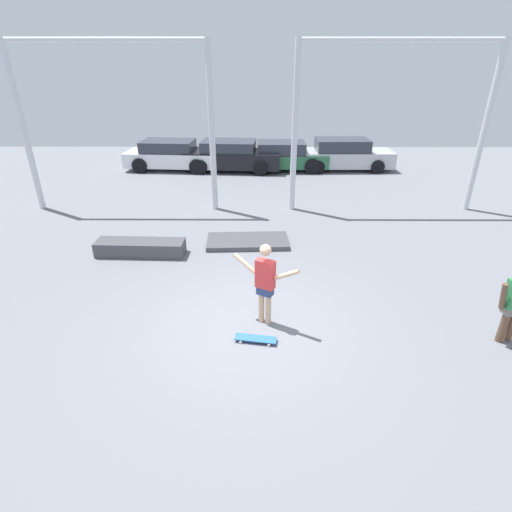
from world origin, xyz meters
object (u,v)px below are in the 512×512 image
Objects in this scene: grind_box at (141,248)px; parked_car_white at (172,155)px; parked_car_silver at (344,155)px; skateboard at (256,339)px; parked_car_green at (283,156)px; skateboarder at (265,280)px; manual_pad at (248,241)px; parked_car_black at (232,156)px.

grind_box is 0.53× the size of parked_car_white.
parked_car_white is at bearing 179.55° from parked_car_silver.
parked_car_green is (1.22, 12.97, 0.57)m from skateboard.
skateboarder reaches higher than grind_box.
parked_car_silver is at bearing 63.29° from manual_pad.
parked_car_black is 5.31m from parked_car_silver.
parked_car_green is 0.90× the size of parked_car_silver.
skateboard is 12.96m from parked_car_black.
grind_box is (-3.13, 3.70, 0.13)m from skateboard.
manual_pad is 0.52× the size of parked_car_silver.
skateboard is 4.43m from manual_pad.
parked_car_black is (-0.95, 8.46, 0.60)m from manual_pad.
skateboard is 13.73m from parked_car_silver.
parked_car_green is (1.04, 12.34, -0.33)m from skateboarder.
skateboard is 0.18× the size of parked_car_white.
skateboarder is 13.06m from parked_car_silver.
parked_car_white is 5.30m from parked_car_green.
parked_car_white reaches higher than grind_box.
skateboard is at bearing -108.03° from parked_car_silver.
grind_box is at bearing -128.22° from parked_car_silver.
manual_pad is 9.72m from parked_car_silver.
skateboard is 4.84m from grind_box.
skateboarder is 0.39× the size of parked_car_silver.
parked_car_green is at bearing 80.20° from manual_pad.
parked_car_silver is (3.92, 12.46, -0.29)m from skateboarder.
manual_pad is at bearing -117.35° from parked_car_silver.
grind_box is at bearing -97.39° from parked_car_black.
parked_car_green is at bearing 64.91° from grind_box.
manual_pad is at bearing -100.23° from parked_car_green.
skateboard is 13.70m from parked_car_white.
skateboard is 0.34× the size of grind_box.
parked_car_white is at bearing 95.85° from grind_box.
parked_car_silver reaches higher than grind_box.
skateboard is at bearing -80.24° from parked_car_black.
parked_car_silver reaches higher than parked_car_green.
manual_pad is at bearing 14.23° from grind_box.
parked_car_white reaches higher than parked_car_green.
skateboard is 0.35× the size of manual_pad.
skateboarder is 1.12m from skateboard.
parked_car_silver is (2.88, 0.12, 0.04)m from parked_car_green.
parked_car_white is at bearing 116.72° from skateboard.
parked_car_silver is (7.23, 9.39, 0.48)m from grind_box.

